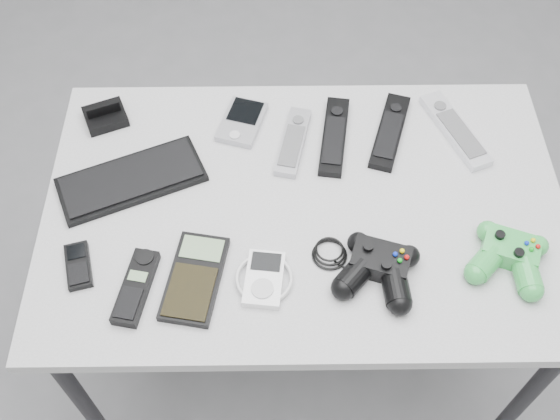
{
  "coord_description": "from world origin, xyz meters",
  "views": [
    {
      "loc": [
        -0.03,
        -0.72,
        1.77
      ],
      "look_at": [
        -0.02,
        0.01,
        0.72
      ],
      "focal_mm": 42.0,
      "sensor_mm": 36.0,
      "label": 1
    }
  ],
  "objects_px": {
    "mobile_phone": "(78,265)",
    "controller_green": "(509,255)",
    "pda": "(242,121)",
    "remote_black_a": "(334,136)",
    "desk": "(304,222)",
    "pda_keyboard": "(131,179)",
    "controller_black": "(379,267)",
    "remote_silver_b": "(455,129)",
    "calculator": "(195,278)",
    "remote_silver_a": "(293,141)",
    "mp3_player": "(264,278)",
    "cordless_handset": "(136,287)",
    "remote_black_b": "(390,131)"
  },
  "relations": [
    {
      "from": "remote_silver_a",
      "to": "remote_silver_b",
      "type": "xyz_separation_m",
      "value": [
        0.35,
        0.03,
        0.0
      ]
    },
    {
      "from": "mp3_player",
      "to": "remote_black_a",
      "type": "bearing_deg",
      "value": 73.43
    },
    {
      "from": "mobile_phone",
      "to": "controller_green",
      "type": "bearing_deg",
      "value": -14.68
    },
    {
      "from": "remote_silver_a",
      "to": "cordless_handset",
      "type": "xyz_separation_m",
      "value": [
        -0.29,
        -0.35,
        0.0
      ]
    },
    {
      "from": "remote_black_a",
      "to": "mp3_player",
      "type": "height_order",
      "value": "remote_black_a"
    },
    {
      "from": "pda_keyboard",
      "to": "controller_green",
      "type": "relative_size",
      "value": 1.9
    },
    {
      "from": "controller_black",
      "to": "pda_keyboard",
      "type": "bearing_deg",
      "value": 173.49
    },
    {
      "from": "remote_silver_b",
      "to": "calculator",
      "type": "bearing_deg",
      "value": -168.37
    },
    {
      "from": "controller_green",
      "to": "pda_keyboard",
      "type": "bearing_deg",
      "value": -174.02
    },
    {
      "from": "remote_black_a",
      "to": "remote_silver_b",
      "type": "bearing_deg",
      "value": 11.68
    },
    {
      "from": "remote_silver_b",
      "to": "calculator",
      "type": "distance_m",
      "value": 0.65
    },
    {
      "from": "desk",
      "to": "pda_keyboard",
      "type": "relative_size",
      "value": 3.57
    },
    {
      "from": "mobile_phone",
      "to": "cordless_handset",
      "type": "height_order",
      "value": "cordless_handset"
    },
    {
      "from": "desk",
      "to": "controller_green",
      "type": "height_order",
      "value": "controller_green"
    },
    {
      "from": "desk",
      "to": "mobile_phone",
      "type": "relative_size",
      "value": 10.66
    },
    {
      "from": "remote_black_b",
      "to": "controller_black",
      "type": "xyz_separation_m",
      "value": [
        -0.06,
        -0.35,
        0.02
      ]
    },
    {
      "from": "pda",
      "to": "mobile_phone",
      "type": "height_order",
      "value": "pda"
    },
    {
      "from": "desk",
      "to": "mp3_player",
      "type": "height_order",
      "value": "mp3_player"
    },
    {
      "from": "pda",
      "to": "remote_black_a",
      "type": "bearing_deg",
      "value": 4.23
    },
    {
      "from": "pda",
      "to": "controller_green",
      "type": "xyz_separation_m",
      "value": [
        0.51,
        -0.35,
        0.01
      ]
    },
    {
      "from": "pda_keyboard",
      "to": "mobile_phone",
      "type": "relative_size",
      "value": 2.98
    },
    {
      "from": "desk",
      "to": "controller_black",
      "type": "height_order",
      "value": "controller_black"
    },
    {
      "from": "desk",
      "to": "mp3_player",
      "type": "distance_m",
      "value": 0.2
    },
    {
      "from": "pda_keyboard",
      "to": "pda",
      "type": "distance_m",
      "value": 0.27
    },
    {
      "from": "mobile_phone",
      "to": "mp3_player",
      "type": "xyz_separation_m",
      "value": [
        0.35,
        -0.03,
        0.0
      ]
    },
    {
      "from": "remote_black_a",
      "to": "mobile_phone",
      "type": "height_order",
      "value": "remote_black_a"
    },
    {
      "from": "remote_black_b",
      "to": "mobile_phone",
      "type": "height_order",
      "value": "remote_black_b"
    },
    {
      "from": "desk",
      "to": "remote_black_b",
      "type": "relative_size",
      "value": 4.92
    },
    {
      "from": "remote_silver_a",
      "to": "controller_black",
      "type": "xyz_separation_m",
      "value": [
        0.15,
        -0.32,
        0.02
      ]
    },
    {
      "from": "calculator",
      "to": "controller_green",
      "type": "relative_size",
      "value": 1.2
    },
    {
      "from": "cordless_handset",
      "to": "mp3_player",
      "type": "height_order",
      "value": "cordless_handset"
    },
    {
      "from": "remote_silver_b",
      "to": "mp3_player",
      "type": "height_order",
      "value": "remote_silver_b"
    },
    {
      "from": "controller_black",
      "to": "controller_green",
      "type": "bearing_deg",
      "value": 23.67
    },
    {
      "from": "cordless_handset",
      "to": "calculator",
      "type": "height_order",
      "value": "cordless_handset"
    },
    {
      "from": "controller_black",
      "to": "remote_black_b",
      "type": "bearing_deg",
      "value": 98.29
    },
    {
      "from": "mobile_phone",
      "to": "controller_green",
      "type": "height_order",
      "value": "controller_green"
    },
    {
      "from": "remote_silver_a",
      "to": "remote_black_b",
      "type": "height_order",
      "value": "same"
    },
    {
      "from": "remote_black_a",
      "to": "mp3_player",
      "type": "distance_m",
      "value": 0.38
    },
    {
      "from": "cordless_handset",
      "to": "calculator",
      "type": "bearing_deg",
      "value": 21.49
    },
    {
      "from": "remote_black_a",
      "to": "remote_black_b",
      "type": "bearing_deg",
      "value": 14.38
    },
    {
      "from": "pda",
      "to": "remote_silver_b",
      "type": "height_order",
      "value": "remote_silver_b"
    },
    {
      "from": "remote_black_a",
      "to": "remote_silver_b",
      "type": "relative_size",
      "value": 0.96
    },
    {
      "from": "remote_black_a",
      "to": "controller_green",
      "type": "distance_m",
      "value": 0.44
    },
    {
      "from": "desk",
      "to": "remote_silver_b",
      "type": "relative_size",
      "value": 4.72
    },
    {
      "from": "calculator",
      "to": "controller_black",
      "type": "xyz_separation_m",
      "value": [
        0.34,
        0.01,
        0.02
      ]
    },
    {
      "from": "remote_silver_a",
      "to": "remote_black_a",
      "type": "distance_m",
      "value": 0.09
    },
    {
      "from": "desk",
      "to": "remote_black_a",
      "type": "relative_size",
      "value": 4.89
    },
    {
      "from": "remote_silver_a",
      "to": "cordless_handset",
      "type": "bearing_deg",
      "value": -117.8
    },
    {
      "from": "cordless_handset",
      "to": "controller_black",
      "type": "height_order",
      "value": "controller_black"
    },
    {
      "from": "calculator",
      "to": "pda_keyboard",
      "type": "bearing_deg",
      "value": 132.2
    }
  ]
}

